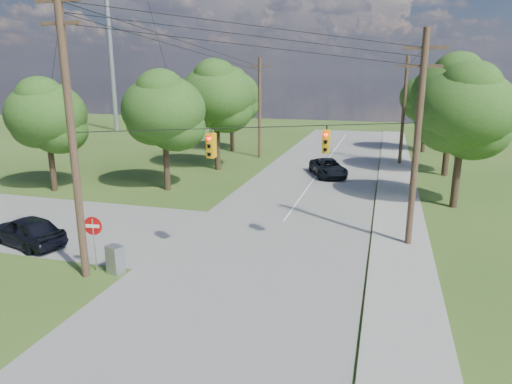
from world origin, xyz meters
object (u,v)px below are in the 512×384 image
(car_main_north, at_px, (328,168))
(do_not_enter_sign, at_px, (93,232))
(pole_north_e, at_px, (404,110))
(car_cross_dark, at_px, (27,230))
(control_cabinet, at_px, (115,260))
(pole_sw, at_px, (71,132))
(pole_north_w, at_px, (260,107))
(pole_ne, at_px, (417,138))

(car_main_north, height_order, do_not_enter_sign, do_not_enter_sign)
(pole_north_e, relative_size, do_not_enter_sign, 3.98)
(do_not_enter_sign, bearing_deg, car_cross_dark, 153.10)
(pole_north_e, height_order, control_cabinet, pole_north_e)
(pole_sw, relative_size, pole_north_w, 1.20)
(pole_north_e, bearing_deg, car_main_north, -130.09)
(do_not_enter_sign, bearing_deg, car_main_north, 62.67)
(car_main_north, bearing_deg, car_cross_dark, -143.66)
(pole_sw, height_order, do_not_enter_sign, pole_sw)
(pole_ne, distance_m, do_not_enter_sign, 15.53)
(pole_ne, relative_size, car_cross_dark, 2.31)
(pole_ne, bearing_deg, pole_north_w, 122.29)
(pole_sw, xyz_separation_m, pole_north_e, (13.50, 29.60, -1.10))
(pole_north_w, bearing_deg, control_cabinet, -87.04)
(pole_ne, distance_m, pole_north_e, 22.00)
(car_cross_dark, relative_size, do_not_enter_sign, 1.81)
(car_main_north, bearing_deg, pole_north_w, 116.67)
(pole_north_e, bearing_deg, pole_north_w, 180.00)
(pole_north_e, relative_size, car_cross_dark, 2.20)
(car_cross_dark, relative_size, car_main_north, 0.89)
(do_not_enter_sign, bearing_deg, control_cabinet, -8.48)
(pole_north_w, distance_m, control_cabinet, 29.39)
(pole_north_e, height_order, pole_north_w, same)
(pole_ne, distance_m, car_cross_dark, 19.82)
(car_cross_dark, bearing_deg, pole_ne, 122.37)
(car_cross_dark, height_order, do_not_enter_sign, do_not_enter_sign)
(pole_north_w, xyz_separation_m, car_main_north, (7.96, -7.05, -4.39))
(control_cabinet, bearing_deg, pole_north_e, 86.31)
(car_cross_dark, relative_size, control_cabinet, 3.59)
(pole_ne, height_order, pole_north_e, pole_ne)
(pole_ne, xyz_separation_m, pole_north_w, (-13.90, 22.00, -0.34))
(pole_north_e, xyz_separation_m, do_not_enter_sign, (-13.37, -29.00, -3.31))
(pole_north_w, distance_m, car_main_north, 11.51)
(do_not_enter_sign, bearing_deg, pole_ne, 19.02)
(car_cross_dark, height_order, control_cabinet, car_cross_dark)
(pole_north_w, relative_size, car_cross_dark, 2.20)
(pole_ne, bearing_deg, control_cabinet, -150.55)
(car_cross_dark, xyz_separation_m, car_main_north, (12.59, 20.25, -0.07))
(pole_ne, xyz_separation_m, car_main_north, (-5.94, 14.95, -4.73))
(pole_north_e, bearing_deg, car_cross_dark, -124.16)
(car_main_north, bearing_deg, control_cabinet, -128.20)
(car_cross_dark, distance_m, car_main_north, 23.84)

